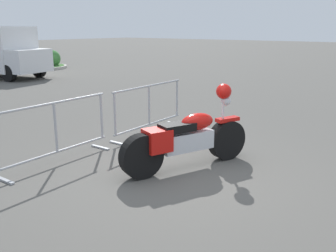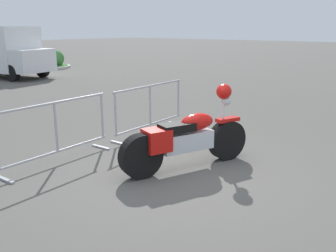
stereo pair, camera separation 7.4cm
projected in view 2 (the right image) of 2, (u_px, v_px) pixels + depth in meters
ground_plane at (178, 176)px, 5.90m from camera, size 120.00×120.00×0.00m
motorcycle at (187, 138)px, 6.12m from camera, size 2.31×1.01×1.35m
crowd_barrier_near at (56, 131)px, 6.35m from camera, size 2.24×0.53×1.07m
crowd_barrier_far at (150, 109)px, 8.15m from camera, size 2.24×0.53×1.07m
planter_island at (44, 63)px, 21.47m from camera, size 3.35×3.35×1.04m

